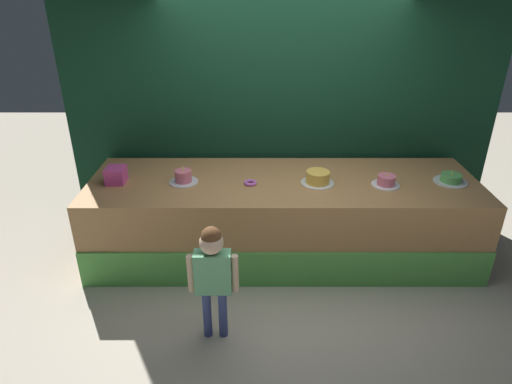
{
  "coord_description": "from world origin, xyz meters",
  "views": [
    {
      "loc": [
        -0.28,
        -3.43,
        2.69
      ],
      "look_at": [
        -0.28,
        0.36,
        0.83
      ],
      "focal_mm": 31.07,
      "sensor_mm": 36.0,
      "label": 1
    }
  ],
  "objects": [
    {
      "name": "child_figure",
      "position": [
        -0.61,
        -0.65,
        0.67
      ],
      "size": [
        0.4,
        0.18,
        1.03
      ],
      "color": "#3F4C8C",
      "rests_on": "ground_plane"
    },
    {
      "name": "ground_plane",
      "position": [
        0.0,
        0.0,
        0.0
      ],
      "size": [
        12.0,
        12.0,
        0.0
      ],
      "primitive_type": "plane",
      "color": "#BCB29E"
    },
    {
      "name": "cake_center_left",
      "position": [
        0.33,
        0.52,
        0.9
      ],
      "size": [
        0.33,
        0.33,
        0.13
      ],
      "color": "white",
      "rests_on": "stage_platform"
    },
    {
      "name": "curtain_backdrop",
      "position": [
        0.0,
        1.29,
        1.55
      ],
      "size": [
        4.68,
        0.08,
        3.1
      ],
      "primitive_type": "cube",
      "color": "#113823",
      "rests_on": "ground_plane"
    },
    {
      "name": "donut",
      "position": [
        -0.33,
        0.5,
        0.86
      ],
      "size": [
        0.13,
        0.13,
        0.03
      ],
      "primitive_type": "torus",
      "color": "#CC66D8",
      "rests_on": "stage_platform"
    },
    {
      "name": "stage_platform",
      "position": [
        0.0,
        0.59,
        0.42
      ],
      "size": [
        3.89,
        1.21,
        0.85
      ],
      "color": "#B27F4C",
      "rests_on": "ground_plane"
    },
    {
      "name": "cake_center_right",
      "position": [
        0.99,
        0.47,
        0.89
      ],
      "size": [
        0.27,
        0.27,
        0.14
      ],
      "color": "white",
      "rests_on": "stage_platform"
    },
    {
      "name": "cake_far_left",
      "position": [
        -0.99,
        0.55,
        0.9
      ],
      "size": [
        0.29,
        0.29,
        0.18
      ],
      "color": "silver",
      "rests_on": "stage_platform"
    },
    {
      "name": "cake_far_right",
      "position": [
        1.65,
        0.55,
        0.88
      ],
      "size": [
        0.33,
        0.33,
        0.13
      ],
      "color": "silver",
      "rests_on": "stage_platform"
    },
    {
      "name": "pink_box",
      "position": [
        -1.65,
        0.54,
        0.93
      ],
      "size": [
        0.18,
        0.2,
        0.16
      ],
      "primitive_type": "cube",
      "rotation": [
        0.0,
        0.0,
        -0.01
      ],
      "color": "#E3489F",
      "rests_on": "stage_platform"
    }
  ]
}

